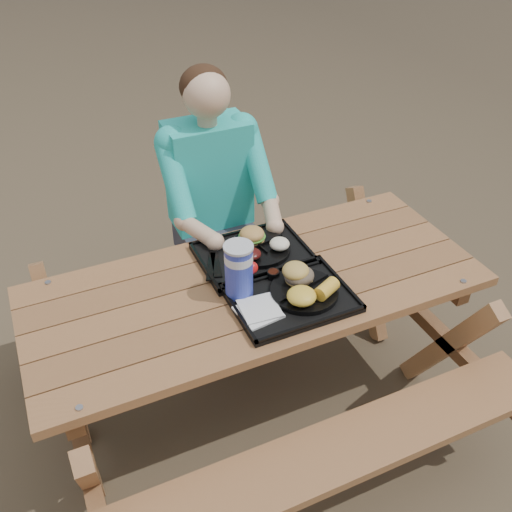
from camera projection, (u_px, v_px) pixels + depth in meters
name	position (u px, v px, depth m)	size (l,w,h in m)	color
ground	(256.00, 405.00, 2.70)	(60.00, 60.00, 0.00)	#999999
picnic_table	(256.00, 349.00, 2.47)	(1.80, 1.49, 0.75)	#999999
tray_near	(290.00, 298.00, 2.16)	(0.45, 0.35, 0.02)	black
tray_far	(254.00, 256.00, 2.38)	(0.45, 0.35, 0.02)	black
plate_near	(304.00, 291.00, 2.16)	(0.26, 0.26, 0.02)	black
plate_far	(259.00, 249.00, 2.38)	(0.26, 0.26, 0.02)	black
napkin_stack	(258.00, 311.00, 2.07)	(0.14, 0.14, 0.02)	silver
soda_cup	(239.00, 271.00, 2.10)	(0.10, 0.10, 0.21)	#1526A4
condiment_bbq	(273.00, 274.00, 2.24)	(0.05, 0.05, 0.03)	black
condiment_mustard	(289.00, 269.00, 2.27)	(0.04, 0.04, 0.03)	gold
sandwich	(299.00, 268.00, 2.17)	(0.11, 0.11, 0.11)	gold
mac_cheese	(302.00, 296.00, 2.08)	(0.11, 0.11, 0.05)	yellow
corn_cob	(327.00, 289.00, 2.11)	(0.09, 0.09, 0.06)	yellow
cutlery_far	(216.00, 263.00, 2.31)	(0.03, 0.18, 0.01)	black
burger	(252.00, 231.00, 2.38)	(0.11, 0.11, 0.10)	#C58C45
baked_beans	(251.00, 254.00, 2.31)	(0.08, 0.08, 0.04)	#470F0E
potato_salad	(280.00, 244.00, 2.35)	(0.08, 0.08, 0.05)	white
diner	(212.00, 216.00, 2.84)	(0.48, 0.84, 1.28)	teal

